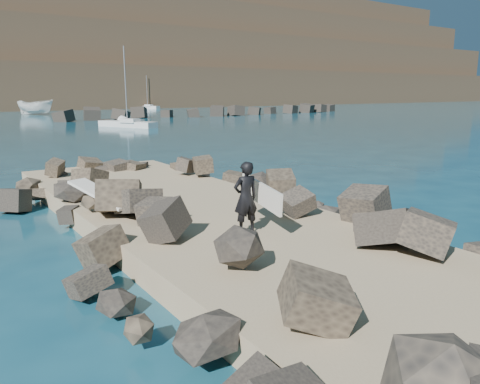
% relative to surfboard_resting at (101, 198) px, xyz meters
% --- Properties ---
extents(ground, '(800.00, 800.00, 0.00)m').
position_rel_surfboard_resting_xyz_m(ground, '(2.42, -2.32, -1.04)').
color(ground, '#0F384C').
rests_on(ground, ground).
extents(jetty, '(6.00, 26.00, 0.60)m').
position_rel_surfboard_resting_xyz_m(jetty, '(2.42, -4.32, -0.74)').
color(jetty, '#8C7759').
rests_on(jetty, ground).
extents(riprap_left, '(2.60, 22.00, 1.00)m').
position_rel_surfboard_resting_xyz_m(riprap_left, '(-0.48, -3.82, -0.54)').
color(riprap_left, black).
rests_on(riprap_left, ground).
extents(riprap_right, '(2.60, 22.00, 1.00)m').
position_rel_surfboard_resting_xyz_m(riprap_right, '(5.32, -3.82, -0.54)').
color(riprap_right, black).
rests_on(riprap_right, ground).
extents(breakwater_secondary, '(52.00, 4.00, 1.20)m').
position_rel_surfboard_resting_xyz_m(breakwater_secondary, '(37.42, 52.68, -0.44)').
color(breakwater_secondary, black).
rests_on(breakwater_secondary, ground).
extents(surfboard_resting, '(1.27, 2.37, 0.08)m').
position_rel_surfboard_resting_xyz_m(surfboard_resting, '(0.00, 0.00, 0.00)').
color(surfboard_resting, silver).
rests_on(surfboard_resting, riprap_left).
extents(boat_imported, '(6.42, 6.31, 2.53)m').
position_rel_surfboard_resting_xyz_m(boat_imported, '(12.90, 73.33, 0.23)').
color(boat_imported, silver).
rests_on(boat_imported, ground).
extents(surfer_with_board, '(1.03, 2.13, 1.74)m').
position_rel_surfboard_resting_xyz_m(surfer_with_board, '(2.32, -3.79, 0.44)').
color(surfer_with_board, black).
rests_on(surfer_with_board, jetty).
extents(sailboat_f, '(3.79, 6.11, 7.47)m').
position_rel_surfboard_resting_xyz_m(sailboat_f, '(39.21, 87.15, -0.69)').
color(sailboat_f, silver).
rests_on(sailboat_f, ground).
extents(sailboat_c, '(4.66, 7.34, 8.85)m').
position_rel_surfboard_resting_xyz_m(sailboat_c, '(15.32, 37.63, -0.69)').
color(sailboat_c, silver).
rests_on(sailboat_c, ground).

